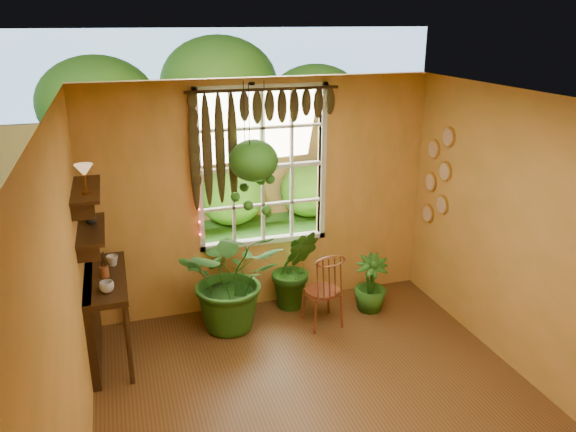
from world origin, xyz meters
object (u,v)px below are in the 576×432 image
at_px(potted_plant_mid, 295,268).
at_px(windsor_chair, 323,301).
at_px(counter_ledge, 97,309).
at_px(potted_plant_left, 232,277).
at_px(hanging_basket, 254,164).

bearing_deg(potted_plant_mid, windsor_chair, -70.63).
relative_size(counter_ledge, potted_plant_left, 0.97).
distance_m(windsor_chair, potted_plant_mid, 0.56).
height_order(counter_ledge, potted_plant_left, potted_plant_left).
relative_size(potted_plant_mid, hanging_basket, 0.72).
xyz_separation_m(counter_ledge, windsor_chair, (2.40, -0.07, -0.25)).
bearing_deg(counter_ledge, potted_plant_left, 7.64).
xyz_separation_m(counter_ledge, potted_plant_mid, (2.22, 0.43, -0.05)).
height_order(windsor_chair, potted_plant_mid, windsor_chair).
relative_size(windsor_chair, potted_plant_mid, 1.04).
xyz_separation_m(counter_ledge, potted_plant_left, (1.42, 0.19, 0.06)).
relative_size(potted_plant_left, hanging_basket, 0.88).
bearing_deg(counter_ledge, potted_plant_mid, 10.90).
xyz_separation_m(windsor_chair, potted_plant_mid, (-0.17, 0.50, 0.20)).
bearing_deg(counter_ledge, hanging_basket, 9.54).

